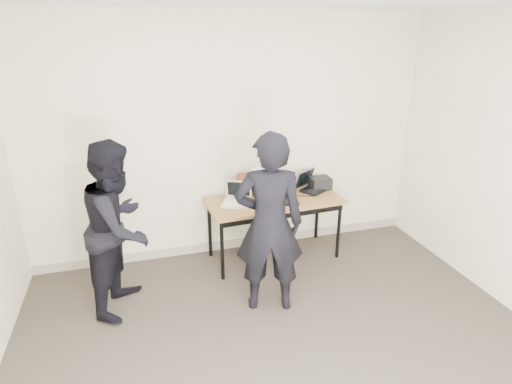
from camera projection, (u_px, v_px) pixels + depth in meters
name	position (u px, v px, depth m)	size (l,w,h in m)	color
room	(311.00, 223.00, 2.74)	(4.60, 4.60, 2.80)	#3E372F
desk	(275.00, 205.00, 4.78)	(1.54, 0.74, 0.72)	olive
laptop_beige	(237.00, 199.00, 4.64)	(0.38, 0.38, 0.23)	beige
laptop_center	(282.00, 195.00, 4.73)	(0.38, 0.37, 0.25)	black
laptop_right	(311.00, 186.00, 5.03)	(0.42, 0.41, 0.22)	black
leather_satchel	(254.00, 184.00, 4.87)	(0.38, 0.22, 0.25)	#5F2D18
tissue	(256.00, 171.00, 4.82)	(0.13, 0.10, 0.08)	white
equipment_box	(320.00, 183.00, 5.07)	(0.23, 0.20, 0.14)	black
power_brick	(260.00, 207.00, 4.54)	(0.08, 0.05, 0.03)	black
cables	(279.00, 199.00, 4.77)	(1.14, 0.49, 0.01)	black
person_typist	(269.00, 224.00, 3.84)	(0.63, 0.41, 1.72)	black
person_observer	(119.00, 227.00, 3.90)	(0.79, 0.62, 1.63)	black
baseboard	(234.00, 243.00, 5.21)	(4.50, 0.03, 0.10)	#A49988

